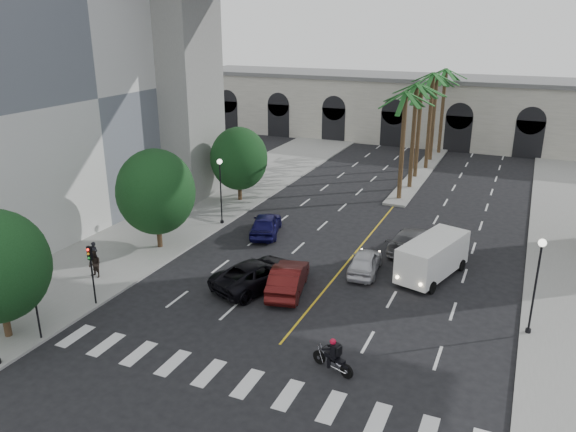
# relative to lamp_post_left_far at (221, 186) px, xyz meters

# --- Properties ---
(ground) EXTENTS (140.00, 140.00, 0.00)m
(ground) POSITION_rel_lamp_post_left_far_xyz_m (11.40, -16.00, -3.22)
(ground) COLOR black
(ground) RESTS_ON ground
(sidewalk_left) EXTENTS (8.00, 100.00, 0.15)m
(sidewalk_left) POSITION_rel_lamp_post_left_far_xyz_m (-3.60, -1.00, -3.15)
(sidewalk_left) COLOR gray
(sidewalk_left) RESTS_ON ground
(median) EXTENTS (2.00, 24.00, 0.20)m
(median) POSITION_rel_lamp_post_left_far_xyz_m (11.40, 22.00, -3.12)
(median) COLOR gray
(median) RESTS_ON ground
(building_left) EXTENTS (16.50, 32.50, 20.60)m
(building_left) POSITION_rel_lamp_post_left_far_xyz_m (-15.60, -4.00, 7.09)
(building_left) COLOR silver
(building_left) RESTS_ON ground
(pier_building) EXTENTS (71.00, 10.50, 8.50)m
(pier_building) POSITION_rel_lamp_post_left_far_xyz_m (11.40, 39.00, 1.04)
(pier_building) COLOR beige
(pier_building) RESTS_ON ground
(palm_a) EXTENTS (3.20, 3.20, 10.30)m
(palm_a) POSITION_rel_lamp_post_left_far_xyz_m (11.40, 12.00, 5.88)
(palm_a) COLOR #47331E
(palm_a) RESTS_ON ground
(palm_b) EXTENTS (3.20, 3.20, 10.60)m
(palm_b) POSITION_rel_lamp_post_left_far_xyz_m (11.50, 16.00, 6.15)
(palm_b) COLOR #47331E
(palm_b) RESTS_ON ground
(palm_c) EXTENTS (3.20, 3.20, 10.10)m
(palm_c) POSITION_rel_lamp_post_left_far_xyz_m (11.20, 20.00, 5.69)
(palm_c) COLOR #47331E
(palm_c) RESTS_ON ground
(palm_d) EXTENTS (3.20, 3.20, 10.90)m
(palm_d) POSITION_rel_lamp_post_left_far_xyz_m (11.55, 24.00, 6.43)
(palm_d) COLOR #47331E
(palm_d) RESTS_ON ground
(palm_e) EXTENTS (3.20, 3.20, 10.40)m
(palm_e) POSITION_rel_lamp_post_left_far_xyz_m (11.30, 28.00, 5.97)
(palm_e) COLOR #47331E
(palm_e) RESTS_ON ground
(palm_f) EXTENTS (3.20, 3.20, 10.70)m
(palm_f) POSITION_rel_lamp_post_left_far_xyz_m (11.60, 32.00, 6.24)
(palm_f) COLOR #47331E
(palm_f) RESTS_ON ground
(street_tree_mid) EXTENTS (5.44, 5.44, 7.21)m
(street_tree_mid) POSITION_rel_lamp_post_left_far_xyz_m (-1.60, -6.00, 0.99)
(street_tree_mid) COLOR #382616
(street_tree_mid) RESTS_ON ground
(street_tree_far) EXTENTS (5.04, 5.04, 6.68)m
(street_tree_far) POSITION_rel_lamp_post_left_far_xyz_m (-1.60, 6.00, 0.68)
(street_tree_far) COLOR #382616
(street_tree_far) RESTS_ON ground
(lamp_post_left_far) EXTENTS (0.40, 0.40, 5.35)m
(lamp_post_left_far) POSITION_rel_lamp_post_left_far_xyz_m (0.00, 0.00, 0.00)
(lamp_post_left_far) COLOR black
(lamp_post_left_far) RESTS_ON ground
(lamp_post_right) EXTENTS (0.40, 0.40, 5.35)m
(lamp_post_right) POSITION_rel_lamp_post_left_far_xyz_m (22.80, -8.00, 0.00)
(lamp_post_right) COLOR black
(lamp_post_right) RESTS_ON ground
(traffic_signal_near) EXTENTS (0.25, 0.18, 3.65)m
(traffic_signal_near) POSITION_rel_lamp_post_left_far_xyz_m (0.10, -18.50, -0.71)
(traffic_signal_near) COLOR black
(traffic_signal_near) RESTS_ON ground
(traffic_signal_far) EXTENTS (0.25, 0.18, 3.65)m
(traffic_signal_far) POSITION_rel_lamp_post_left_far_xyz_m (0.10, -14.50, -0.71)
(traffic_signal_far) COLOR black
(traffic_signal_far) RESTS_ON ground
(motorcycle_rider) EXTENTS (2.23, 0.96, 1.69)m
(motorcycle_rider) POSITION_rel_lamp_post_left_far_xyz_m (14.63, -15.04, -2.46)
(motorcycle_rider) COLOR black
(motorcycle_rider) RESTS_ON ground
(car_a) EXTENTS (2.22, 4.55, 1.50)m
(car_a) POSITION_rel_lamp_post_left_far_xyz_m (12.90, -4.08, -2.47)
(car_a) COLOR silver
(car_a) RESTS_ON ground
(car_b) EXTENTS (2.93, 5.45, 1.71)m
(car_b) POSITION_rel_lamp_post_left_far_xyz_m (9.44, -8.48, -2.37)
(car_b) COLOR #470F0E
(car_b) RESTS_ON ground
(car_c) EXTENTS (4.88, 6.67, 1.69)m
(car_c) POSITION_rel_lamp_post_left_far_xyz_m (7.50, -8.60, -2.38)
(car_c) COLOR black
(car_c) RESTS_ON ground
(car_d) EXTENTS (2.95, 5.69, 1.58)m
(car_d) POSITION_rel_lamp_post_left_far_xyz_m (14.88, 0.79, -2.43)
(car_d) COLOR #5E5E63
(car_d) RESTS_ON ground
(car_e) EXTENTS (3.39, 5.35, 1.70)m
(car_e) POSITION_rel_lamp_post_left_far_xyz_m (4.13, -0.54, -2.37)
(car_e) COLOR #100E44
(car_e) RESTS_ON ground
(cargo_van) EXTENTS (3.79, 6.31, 2.52)m
(cargo_van) POSITION_rel_lamp_post_left_far_xyz_m (16.94, -3.02, -1.82)
(cargo_van) COLOR white
(cargo_van) RESTS_ON ground
(pedestrian_a) EXTENTS (0.60, 0.40, 1.61)m
(pedestrian_a) POSITION_rel_lamp_post_left_far_xyz_m (-3.59, -10.38, -2.26)
(pedestrian_a) COLOR black
(pedestrian_a) RESTS_ON sidewalk_left
(pedestrian_b) EXTENTS (0.94, 0.78, 1.76)m
(pedestrian_b) POSITION_rel_lamp_post_left_far_xyz_m (-2.28, -11.80, -2.19)
(pedestrian_b) COLOR black
(pedestrian_b) RESTS_ON sidewalk_left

